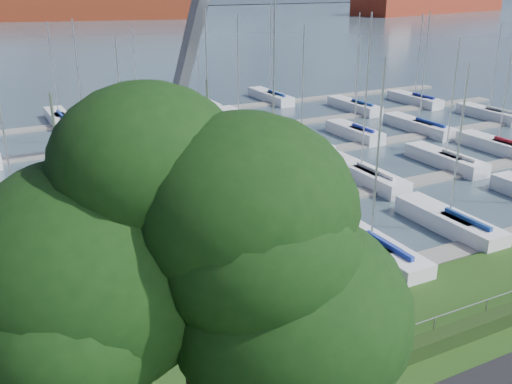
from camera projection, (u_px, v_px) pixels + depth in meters
hedge at (402, 354)px, 22.29m from camera, size 80.00×0.70×0.70m
fence at (397, 331)px, 22.32m from camera, size 80.00×0.04×0.04m
docks at (174, 174)px, 44.43m from camera, size 90.00×41.60×0.25m
tree at (183, 263)px, 11.37m from camera, size 8.48×7.43×12.67m
crane at (203, 98)px, 44.53m from camera, size 5.44×13.22×22.35m
cargo_ship_mid at (32, 9)px, 205.17m from camera, size 110.68×44.47×21.50m
cargo_ship_east at (427, 3)px, 247.45m from camera, size 90.85×37.82×21.50m
sailboat_fleet at (132, 100)px, 43.75m from camera, size 76.44×49.91×13.44m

